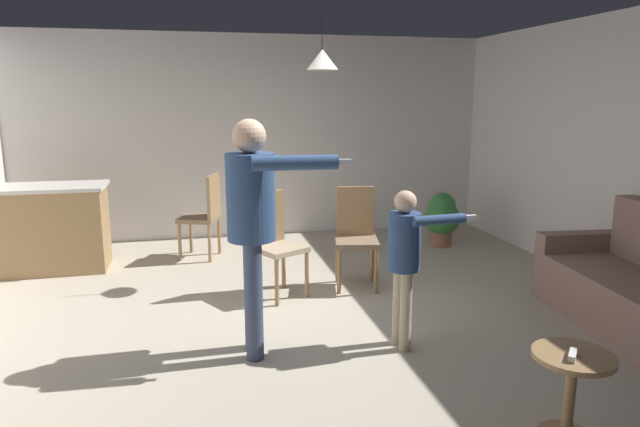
% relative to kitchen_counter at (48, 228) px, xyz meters
% --- Properties ---
extents(ground, '(7.68, 7.68, 0.00)m').
position_rel_kitchen_counter_xyz_m(ground, '(2.45, -2.03, -0.48)').
color(ground, '#B2A893').
extents(wall_back, '(6.40, 0.10, 2.70)m').
position_rel_kitchen_counter_xyz_m(wall_back, '(2.45, 1.17, 0.87)').
color(wall_back, silver).
rests_on(wall_back, ground).
extents(wall_right, '(0.10, 6.40, 2.70)m').
position_rel_kitchen_counter_xyz_m(wall_right, '(5.65, -2.03, 0.87)').
color(wall_right, silver).
rests_on(wall_right, ground).
extents(kitchen_counter, '(1.26, 0.66, 0.95)m').
position_rel_kitchen_counter_xyz_m(kitchen_counter, '(0.00, 0.00, 0.00)').
color(kitchen_counter, '#99754C').
rests_on(kitchen_counter, ground).
extents(side_table_by_couch, '(0.44, 0.44, 0.52)m').
position_rel_kitchen_counter_xyz_m(side_table_by_couch, '(3.55, -4.05, -0.15)').
color(side_table_by_couch, '#99754C').
rests_on(side_table_by_couch, ground).
extents(person_adult, '(0.85, 0.53, 1.74)m').
position_rel_kitchen_counter_xyz_m(person_adult, '(1.98, -2.57, 0.60)').
color(person_adult, '#384260').
rests_on(person_adult, ground).
extents(person_child, '(0.64, 0.35, 1.22)m').
position_rel_kitchen_counter_xyz_m(person_child, '(3.09, -2.70, 0.28)').
color(person_child, tan).
rests_on(person_child, ground).
extents(dining_chair_by_counter, '(0.57, 0.57, 1.00)m').
position_rel_kitchen_counter_xyz_m(dining_chair_by_counter, '(2.31, -1.33, 0.07)').
color(dining_chair_by_counter, '#99754C').
rests_on(dining_chair_by_counter, ground).
extents(dining_chair_near_wall, '(0.54, 0.54, 1.00)m').
position_rel_kitchen_counter_xyz_m(dining_chair_near_wall, '(1.69, 0.13, 0.07)').
color(dining_chair_near_wall, '#99754C').
rests_on(dining_chair_near_wall, ground).
extents(dining_chair_centre_back, '(0.50, 0.50, 1.00)m').
position_rel_kitchen_counter_xyz_m(dining_chair_centre_back, '(3.15, -1.24, 0.07)').
color(dining_chair_centre_back, '#99754C').
rests_on(dining_chair_centre_back, ground).
extents(potted_plant_corner, '(0.45, 0.45, 0.69)m').
position_rel_kitchen_counter_xyz_m(potted_plant_corner, '(4.66, 0.00, -0.10)').
color(potted_plant_corner, brown).
rests_on(potted_plant_corner, ground).
extents(spare_remote_on_table, '(0.11, 0.12, 0.04)m').
position_rel_kitchen_counter_xyz_m(spare_remote_on_table, '(3.51, -4.09, 0.06)').
color(spare_remote_on_table, white).
rests_on(spare_remote_on_table, side_table_by_couch).
extents(ceiling_light_pendant, '(0.32, 0.32, 0.55)m').
position_rel_kitchen_counter_xyz_m(ceiling_light_pendant, '(2.87, -0.90, 1.77)').
color(ceiling_light_pendant, silver).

